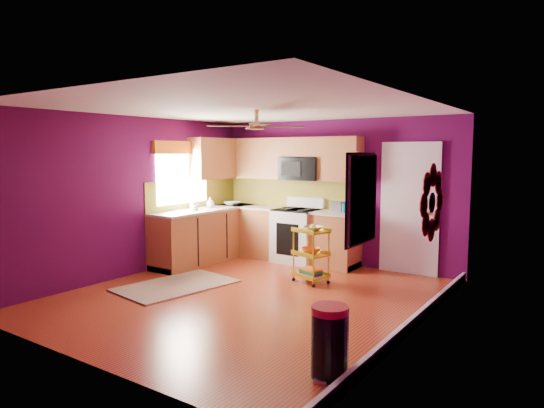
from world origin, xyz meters
The scene contains 18 objects.
ground centered at (0.00, 0.00, 0.00)m, with size 5.00×5.00×0.00m, color maroon.
room_envelope centered at (0.03, 0.00, 1.63)m, with size 4.54×5.04×2.52m.
lower_cabinets centered at (-1.35, 1.82, 0.43)m, with size 2.81×2.31×0.94m.
electric_range centered at (-0.55, 2.17, 0.48)m, with size 0.76×0.66×1.13m.
upper_cabinetry centered at (-1.24, 2.17, 1.80)m, with size 2.80×2.30×1.26m.
left_window centered at (-2.22, 1.05, 1.74)m, with size 0.08×1.35×1.08m.
panel_door centered at (1.35, 2.47, 1.02)m, with size 0.95×0.11×2.15m.
right_wall_art centered at (2.23, -0.34, 1.44)m, with size 0.04×2.74×1.04m.
ceiling_fan centered at (0.00, 0.20, 2.29)m, with size 1.01×1.01×0.26m.
shag_rug centered at (-1.17, -0.18, 0.01)m, with size 1.01×1.65×0.02m, color #321810.
rolling_cart centered at (0.34, 1.09, 0.46)m, with size 0.58×0.49×0.89m.
trash_can centered at (1.99, -1.47, 0.31)m, with size 0.40×0.41×0.62m.
teal_kettle centered at (0.33, 2.26, 1.02)m, with size 0.18×0.18×0.21m.
toaster centered at (0.19, 2.24, 1.03)m, with size 0.22×0.15×0.18m, color beige.
soap_bottle_a centered at (-2.01, 1.08, 1.03)m, with size 0.08×0.09×0.19m, color #EA3F72.
soap_bottle_b centered at (-2.00, 1.52, 1.03)m, with size 0.15×0.15×0.19m, color white.
counter_dish centered at (-1.91, 2.04, 0.97)m, with size 0.28×0.28×0.07m, color white.
counter_cup centered at (-1.92, 1.03, 0.99)m, with size 0.13×0.13×0.10m, color white.
Camera 1 is at (3.84, -5.08, 1.92)m, focal length 32.00 mm.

